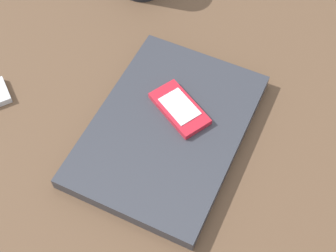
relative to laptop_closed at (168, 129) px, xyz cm
name	(u,v)px	position (x,y,z in cm)	size (l,w,h in cm)	color
desk_surface	(122,152)	(-5.22, 5.59, -2.61)	(120.00, 80.00, 3.00)	brown
laptop_closed	(168,129)	(0.00, 0.00, 0.00)	(31.34, 22.08, 2.23)	#33353D
cell_phone_on_laptop	(180,108)	(3.26, -0.56, 1.64)	(9.42, 11.05, 1.13)	red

